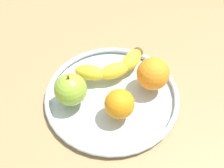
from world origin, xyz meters
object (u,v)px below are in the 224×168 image
object	(u,v)px
orange_center	(119,104)
orange_front_left	(153,74)
apple	(71,89)
banana	(113,67)
fruit_bowl	(112,95)

from	to	relation	value
orange_center	orange_front_left	bearing A→B (deg)	37.10
apple	orange_center	size ratio (longest dim) A/B	1.25
banana	orange_front_left	world-z (taller)	orange_front_left
fruit_bowl	apple	xyz separation A→B (cm)	(-9.04, -0.62, 4.44)
apple	orange_front_left	xyz separation A→B (cm)	(18.46, 1.58, 0.15)
fruit_bowl	orange_center	bearing A→B (deg)	-82.99
apple	orange_front_left	world-z (taller)	apple
apple	orange_front_left	size ratio (longest dim) A/B	1.07
banana	orange_front_left	size ratio (longest dim) A/B	2.48
banana	orange_center	distance (cm)	11.89
apple	orange_center	world-z (taller)	apple
banana	orange_center	world-z (taller)	orange_center
fruit_bowl	orange_front_left	size ratio (longest dim) A/B	4.17
fruit_bowl	orange_front_left	world-z (taller)	orange_front_left
banana	orange_center	xyz separation A→B (cm)	(-0.59, -11.80, 1.34)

